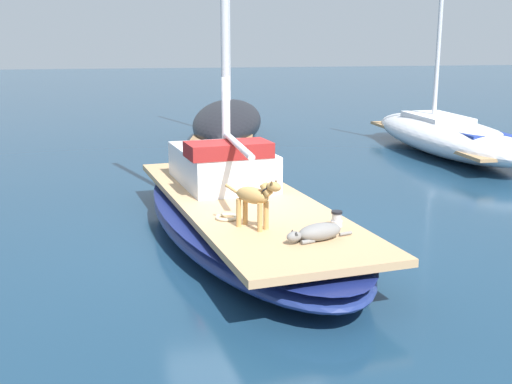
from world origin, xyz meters
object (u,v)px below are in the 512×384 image
moored_boat_far_astern (228,120)px  moored_boat_starboard_side (446,135)px  dog_grey (317,232)px  coiled_rope (227,217)px  sailboat_main (243,219)px  deck_winch (337,219)px  dog_tan (255,198)px

moored_boat_far_astern → moored_boat_starboard_side: (5.48, -3.61, -0.09)m
dog_grey → coiled_rope: size_ratio=2.89×
sailboat_main → deck_winch: bearing=-60.8°
dog_grey → coiled_rope: 1.53m
moored_boat_far_astern → moored_boat_starboard_side: 6.56m
deck_winch → coiled_rope: bearing=154.8°
dog_grey → moored_boat_starboard_side: 10.80m
deck_winch → coiled_rope: (-1.38, 0.65, -0.08)m
dog_tan → dog_grey: (0.65, -0.66, -0.32)m
dog_grey → sailboat_main: bearing=103.0°
deck_winch → dog_grey: bearing=-128.5°
deck_winch → moored_boat_starboard_side: (5.89, 8.20, -0.23)m
deck_winch → moored_boat_starboard_side: size_ratio=0.03×
dog_grey → deck_winch: size_ratio=4.46×
dog_tan → coiled_rope: bearing=118.9°
coiled_rope → moored_boat_far_astern: size_ratio=0.04×
coiled_rope → moored_boat_far_astern: 11.30m
coiled_rope → moored_boat_far_astern: bearing=80.9°
dog_tan → dog_grey: 0.98m
dog_tan → moored_boat_starboard_side: bearing=49.2°
dog_grey → moored_boat_far_astern: (0.85, 12.35, -0.15)m
moored_boat_starboard_side → dog_grey: bearing=-125.9°
moored_boat_far_astern → moored_boat_starboard_side: bearing=-33.4°
dog_tan → dog_grey: dog_tan is taller
moored_boat_starboard_side → moored_boat_far_astern: bearing=146.6°
sailboat_main → moored_boat_far_astern: (1.37, 10.10, 0.28)m
dog_tan → deck_winch: (1.09, -0.12, -0.32)m
sailboat_main → moored_boat_starboard_side: bearing=43.5°
dog_grey → moored_boat_starboard_side: bearing=54.1°
dog_tan → moored_boat_starboard_side: size_ratio=0.10×
sailboat_main → deck_winch: 2.00m
deck_winch → sailboat_main: bearing=119.2°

